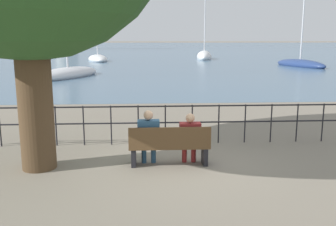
{
  "coord_description": "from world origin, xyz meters",
  "views": [
    {
      "loc": [
        -0.5,
        -7.98,
        2.75
      ],
      "look_at": [
        0.0,
        0.5,
        1.08
      ],
      "focal_mm": 40.0,
      "sensor_mm": 36.0,
      "label": 1
    }
  ],
  "objects_px": {
    "seated_person_right": "(190,136)",
    "sailboat_2": "(98,59)",
    "sailboat_1": "(68,73)",
    "sailboat_4": "(300,64)",
    "sailboat_3": "(36,58)",
    "sailboat_0": "(204,56)",
    "park_bench": "(170,147)",
    "seated_person_left": "(149,135)",
    "harbor_lighthouse": "(65,15)"
  },
  "relations": [
    {
      "from": "sailboat_2",
      "to": "sailboat_4",
      "type": "xyz_separation_m",
      "value": [
        21.95,
        -11.24,
        -0.03
      ]
    },
    {
      "from": "sailboat_4",
      "to": "harbor_lighthouse",
      "type": "xyz_separation_m",
      "value": [
        -37.86,
        69.94,
        9.15
      ]
    },
    {
      "from": "sailboat_0",
      "to": "sailboat_2",
      "type": "distance_m",
      "value": 14.92
    },
    {
      "from": "seated_person_left",
      "to": "harbor_lighthouse",
      "type": "xyz_separation_m",
      "value": [
        -22.12,
        99.62,
        8.73
      ]
    },
    {
      "from": "park_bench",
      "to": "sailboat_0",
      "type": "relative_size",
      "value": 0.18
    },
    {
      "from": "sailboat_1",
      "to": "sailboat_0",
      "type": "bearing_deg",
      "value": 82.03
    },
    {
      "from": "seated_person_right",
      "to": "sailboat_2",
      "type": "relative_size",
      "value": 0.11
    },
    {
      "from": "sailboat_0",
      "to": "harbor_lighthouse",
      "type": "bearing_deg",
      "value": 128.26
    },
    {
      "from": "park_bench",
      "to": "sailboat_2",
      "type": "relative_size",
      "value": 0.17
    },
    {
      "from": "sailboat_1",
      "to": "sailboat_2",
      "type": "relative_size",
      "value": 1.06
    },
    {
      "from": "sailboat_4",
      "to": "seated_person_right",
      "type": "bearing_deg",
      "value": -131.07
    },
    {
      "from": "sailboat_1",
      "to": "sailboat_2",
      "type": "bearing_deg",
      "value": 112.66
    },
    {
      "from": "sailboat_0",
      "to": "sailboat_2",
      "type": "bearing_deg",
      "value": -155.5
    },
    {
      "from": "sailboat_3",
      "to": "seated_person_left",
      "type": "bearing_deg",
      "value": -73.49
    },
    {
      "from": "sailboat_3",
      "to": "harbor_lighthouse",
      "type": "relative_size",
      "value": 0.62
    },
    {
      "from": "seated_person_right",
      "to": "sailboat_1",
      "type": "relative_size",
      "value": 0.11
    },
    {
      "from": "sailboat_0",
      "to": "sailboat_1",
      "type": "distance_m",
      "value": 28.39
    },
    {
      "from": "seated_person_right",
      "to": "sailboat_4",
      "type": "bearing_deg",
      "value": 63.44
    },
    {
      "from": "sailboat_2",
      "to": "sailboat_4",
      "type": "height_order",
      "value": "sailboat_2"
    },
    {
      "from": "park_bench",
      "to": "seated_person_right",
      "type": "relative_size",
      "value": 1.53
    },
    {
      "from": "seated_person_right",
      "to": "sailboat_2",
      "type": "height_order",
      "value": "sailboat_2"
    },
    {
      "from": "park_bench",
      "to": "sailboat_4",
      "type": "relative_size",
      "value": 0.22
    },
    {
      "from": "sailboat_3",
      "to": "harbor_lighthouse",
      "type": "height_order",
      "value": "harbor_lighthouse"
    },
    {
      "from": "park_bench",
      "to": "sailboat_2",
      "type": "height_order",
      "value": "sailboat_2"
    },
    {
      "from": "seated_person_right",
      "to": "sailboat_1",
      "type": "xyz_separation_m",
      "value": [
        -6.73,
        20.12,
        -0.38
      ]
    },
    {
      "from": "sailboat_0",
      "to": "harbor_lighthouse",
      "type": "xyz_separation_m",
      "value": [
        -30.32,
        54.8,
        9.04
      ]
    },
    {
      "from": "sailboat_0",
      "to": "sailboat_2",
      "type": "relative_size",
      "value": 0.95
    },
    {
      "from": "seated_person_left",
      "to": "sailboat_4",
      "type": "height_order",
      "value": "sailboat_4"
    },
    {
      "from": "park_bench",
      "to": "harbor_lighthouse",
      "type": "bearing_deg",
      "value": 102.76
    },
    {
      "from": "seated_person_left",
      "to": "park_bench",
      "type": "bearing_deg",
      "value": -9.25
    },
    {
      "from": "park_bench",
      "to": "harbor_lighthouse",
      "type": "height_order",
      "value": "harbor_lighthouse"
    },
    {
      "from": "park_bench",
      "to": "sailboat_4",
      "type": "height_order",
      "value": "sailboat_4"
    },
    {
      "from": "sailboat_2",
      "to": "seated_person_right",
      "type": "bearing_deg",
      "value": -94.01
    },
    {
      "from": "sailboat_1",
      "to": "sailboat_3",
      "type": "relative_size",
      "value": 0.89
    },
    {
      "from": "sailboat_2",
      "to": "sailboat_1",
      "type": "bearing_deg",
      "value": -102.8
    },
    {
      "from": "sailboat_4",
      "to": "sailboat_3",
      "type": "bearing_deg",
      "value": 142.26
    },
    {
      "from": "seated_person_left",
      "to": "seated_person_right",
      "type": "xyz_separation_m",
      "value": [
        0.92,
        0.0,
        -0.04
      ]
    },
    {
      "from": "seated_person_left",
      "to": "sailboat_0",
      "type": "xyz_separation_m",
      "value": [
        8.2,
        44.82,
        -0.31
      ]
    },
    {
      "from": "sailboat_3",
      "to": "sailboat_0",
      "type": "bearing_deg",
      "value": 3.07
    },
    {
      "from": "seated_person_left",
      "to": "sailboat_0",
      "type": "height_order",
      "value": "sailboat_0"
    },
    {
      "from": "sailboat_2",
      "to": "harbor_lighthouse",
      "type": "bearing_deg",
      "value": 91.3
    },
    {
      "from": "seated_person_right",
      "to": "sailboat_3",
      "type": "bearing_deg",
      "value": 109.93
    },
    {
      "from": "sailboat_0",
      "to": "sailboat_4",
      "type": "height_order",
      "value": "sailboat_0"
    },
    {
      "from": "seated_person_right",
      "to": "seated_person_left",
      "type": "bearing_deg",
      "value": -179.78
    },
    {
      "from": "park_bench",
      "to": "sailboat_0",
      "type": "distance_m",
      "value": 45.56
    },
    {
      "from": "seated_person_right",
      "to": "sailboat_0",
      "type": "height_order",
      "value": "sailboat_0"
    },
    {
      "from": "seated_person_left",
      "to": "sailboat_3",
      "type": "height_order",
      "value": "sailboat_3"
    },
    {
      "from": "seated_person_right",
      "to": "sailboat_3",
      "type": "relative_size",
      "value": 0.09
    },
    {
      "from": "sailboat_4",
      "to": "seated_person_left",
      "type": "bearing_deg",
      "value": -132.47
    },
    {
      "from": "seated_person_right",
      "to": "sailboat_0",
      "type": "bearing_deg",
      "value": 80.77
    }
  ]
}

